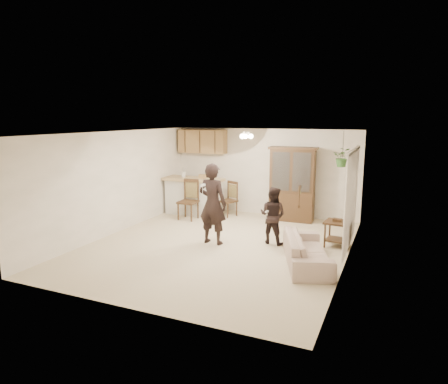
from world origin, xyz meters
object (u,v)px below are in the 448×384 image
at_px(adult, 213,205).
at_px(child, 273,214).
at_px(china_hutch, 292,185).
at_px(sofa, 307,246).
at_px(chair_bar, 188,208).
at_px(chair_hutch_right, 302,210).
at_px(side_table, 337,233).
at_px(chair_hutch_left, 228,206).

xyz_separation_m(adult, child, (1.24, 0.56, -0.22)).
bearing_deg(china_hutch, sofa, -73.46).
relative_size(sofa, chair_bar, 1.68).
distance_m(child, chair_hutch_right, 2.26).
xyz_separation_m(side_table, chair_hutch_left, (-3.29, 1.58, -0.01)).
relative_size(adult, chair_hutch_right, 1.73).
relative_size(sofa, chair_hutch_left, 1.87).
bearing_deg(side_table, child, -166.35).
bearing_deg(adult, china_hutch, -108.63).
height_order(china_hutch, chair_hutch_right, china_hutch).
height_order(sofa, adult, adult).
height_order(side_table, chair_bar, chair_bar).
bearing_deg(china_hutch, chair_hutch_right, 8.62).
xyz_separation_m(adult, chair_hutch_left, (-0.67, 2.47, -0.62)).
bearing_deg(chair_bar, side_table, -11.24).
bearing_deg(adult, chair_hutch_left, -70.71).
xyz_separation_m(china_hutch, chair_hutch_left, (-1.81, -0.26, -0.72)).
relative_size(side_table, chair_bar, 0.57).
distance_m(sofa, side_table, 1.40).
xyz_separation_m(sofa, china_hutch, (-1.10, 3.17, 0.64)).
bearing_deg(china_hutch, chair_hutch_left, -174.56).
relative_size(side_table, chair_hutch_left, 0.63).
distance_m(china_hutch, side_table, 2.46).
distance_m(chair_bar, chair_hutch_right, 3.17).
relative_size(sofa, adult, 1.04).
relative_size(child, chair_bar, 1.21).
bearing_deg(sofa, chair_bar, 40.84).
relative_size(adult, child, 1.33).
distance_m(chair_hutch_left, chair_hutch_right, 2.13).
bearing_deg(chair_bar, china_hutch, 20.74).
bearing_deg(china_hutch, chair_bar, -161.35).
bearing_deg(chair_hutch_right, sofa, 68.94).
height_order(adult, china_hutch, china_hutch).
height_order(china_hutch, chair_bar, china_hutch).
relative_size(sofa, side_table, 2.95).
bearing_deg(child, chair_bar, -12.84).
xyz_separation_m(sofa, chair_hutch_right, (-0.81, 3.23, -0.07)).
bearing_deg(child, chair_hutch_left, -35.85).
xyz_separation_m(child, chair_hutch_left, (-1.91, 1.91, -0.39)).
distance_m(chair_bar, chair_hutch_left, 1.18).
bearing_deg(adult, side_table, -157.14).
height_order(chair_bar, chair_hutch_right, chair_bar).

